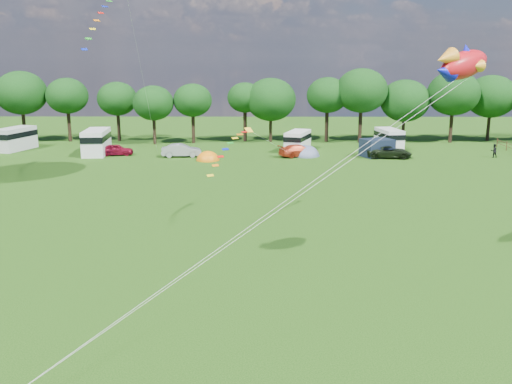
{
  "coord_description": "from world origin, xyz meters",
  "views": [
    {
      "loc": [
        0.25,
        -24.95,
        11.87
      ],
      "look_at": [
        0.0,
        8.0,
        4.0
      ],
      "focal_mm": 40.0,
      "sensor_mm": 36.0,
      "label": 1
    }
  ],
  "objects_px": {
    "car_d": "(389,152)",
    "walker_a": "(494,151)",
    "tent_greyblue": "(306,156)",
    "campervan_d": "(389,138)",
    "tent_orange": "(208,160)",
    "campervan_b": "(96,141)",
    "fish_kite": "(461,65)",
    "car_b": "(181,150)",
    "campervan_a": "(15,138)",
    "campervan_c": "(298,140)",
    "car_a": "(116,150)",
    "car_c": "(299,151)"
  },
  "relations": [
    {
      "from": "campervan_d",
      "to": "fish_kite",
      "type": "xyz_separation_m",
      "value": [
        -6.83,
        -44.97,
        10.06
      ]
    },
    {
      "from": "car_d",
      "to": "tent_orange",
      "type": "distance_m",
      "value": 21.59
    },
    {
      "from": "campervan_b",
      "to": "fish_kite",
      "type": "xyz_separation_m",
      "value": [
        30.32,
        -40.37,
        9.82
      ]
    },
    {
      "from": "campervan_b",
      "to": "campervan_d",
      "type": "height_order",
      "value": "campervan_b"
    },
    {
      "from": "campervan_b",
      "to": "tent_greyblue",
      "type": "relative_size",
      "value": 1.69
    },
    {
      "from": "campervan_d",
      "to": "campervan_c",
      "type": "bearing_deg",
      "value": 90.54
    },
    {
      "from": "car_d",
      "to": "campervan_b",
      "type": "relative_size",
      "value": 0.85
    },
    {
      "from": "walker_a",
      "to": "car_a",
      "type": "bearing_deg",
      "value": -10.93
    },
    {
      "from": "car_a",
      "to": "car_d",
      "type": "height_order",
      "value": "car_d"
    },
    {
      "from": "car_a",
      "to": "campervan_c",
      "type": "xyz_separation_m",
      "value": [
        22.45,
        3.28,
        0.69
      ]
    },
    {
      "from": "tent_orange",
      "to": "car_a",
      "type": "bearing_deg",
      "value": 163.85
    },
    {
      "from": "car_d",
      "to": "campervan_b",
      "type": "height_order",
      "value": "campervan_b"
    },
    {
      "from": "campervan_b",
      "to": "campervan_c",
      "type": "distance_m",
      "value": 25.18
    },
    {
      "from": "campervan_d",
      "to": "car_d",
      "type": "bearing_deg",
      "value": 158.66
    },
    {
      "from": "car_b",
      "to": "campervan_a",
      "type": "bearing_deg",
      "value": 72.1
    },
    {
      "from": "campervan_b",
      "to": "campervan_d",
      "type": "bearing_deg",
      "value": -87.76
    },
    {
      "from": "car_b",
      "to": "campervan_b",
      "type": "xyz_separation_m",
      "value": [
        -10.74,
        1.78,
        0.86
      ]
    },
    {
      "from": "campervan_d",
      "to": "car_c",
      "type": "bearing_deg",
      "value": 107.21
    },
    {
      "from": "car_d",
      "to": "walker_a",
      "type": "height_order",
      "value": "walker_a"
    },
    {
      "from": "car_d",
      "to": "campervan_d",
      "type": "xyz_separation_m",
      "value": [
        1.51,
        6.97,
        0.66
      ]
    },
    {
      "from": "campervan_c",
      "to": "tent_greyblue",
      "type": "xyz_separation_m",
      "value": [
        0.77,
        -3.48,
        -1.37
      ]
    },
    {
      "from": "car_b",
      "to": "car_d",
      "type": "distance_m",
      "value": 24.91
    },
    {
      "from": "car_d",
      "to": "walker_a",
      "type": "bearing_deg",
      "value": -83.61
    },
    {
      "from": "campervan_a",
      "to": "campervan_b",
      "type": "bearing_deg",
      "value": -90.2
    },
    {
      "from": "campervan_a",
      "to": "fish_kite",
      "type": "height_order",
      "value": "fish_kite"
    },
    {
      "from": "car_a",
      "to": "car_b",
      "type": "relative_size",
      "value": 0.94
    },
    {
      "from": "car_b",
      "to": "campervan_b",
      "type": "height_order",
      "value": "campervan_b"
    },
    {
      "from": "car_a",
      "to": "campervan_d",
      "type": "height_order",
      "value": "campervan_d"
    },
    {
      "from": "campervan_a",
      "to": "tent_orange",
      "type": "relative_size",
      "value": 2.13
    },
    {
      "from": "tent_greyblue",
      "to": "walker_a",
      "type": "height_order",
      "value": "walker_a"
    },
    {
      "from": "campervan_a",
      "to": "campervan_c",
      "type": "distance_m",
      "value": 36.5
    },
    {
      "from": "car_c",
      "to": "car_d",
      "type": "height_order",
      "value": "car_d"
    },
    {
      "from": "tent_orange",
      "to": "tent_greyblue",
      "type": "xyz_separation_m",
      "value": [
        11.68,
        3.14,
        -0.0
      ]
    },
    {
      "from": "tent_greyblue",
      "to": "tent_orange",
      "type": "bearing_deg",
      "value": -164.98
    },
    {
      "from": "campervan_d",
      "to": "tent_orange",
      "type": "height_order",
      "value": "campervan_d"
    },
    {
      "from": "tent_orange",
      "to": "tent_greyblue",
      "type": "height_order",
      "value": "tent_greyblue"
    },
    {
      "from": "fish_kite",
      "to": "walker_a",
      "type": "bearing_deg",
      "value": 30.57
    },
    {
      "from": "campervan_d",
      "to": "tent_orange",
      "type": "bearing_deg",
      "value": 101.55
    },
    {
      "from": "campervan_b",
      "to": "campervan_c",
      "type": "bearing_deg",
      "value": -89.01
    },
    {
      "from": "car_c",
      "to": "fish_kite",
      "type": "bearing_deg",
      "value": 165.09
    },
    {
      "from": "campervan_b",
      "to": "tent_orange",
      "type": "xyz_separation_m",
      "value": [
        14.13,
        -4.07,
        -1.62
      ]
    },
    {
      "from": "car_c",
      "to": "campervan_a",
      "type": "relative_size",
      "value": 0.76
    },
    {
      "from": "campervan_b",
      "to": "campervan_c",
      "type": "xyz_separation_m",
      "value": [
        25.05,
        2.55,
        -0.25
      ]
    },
    {
      "from": "car_b",
      "to": "car_c",
      "type": "bearing_deg",
      "value": -93.64
    },
    {
      "from": "campervan_a",
      "to": "tent_greyblue",
      "type": "bearing_deg",
      "value": -80.69
    },
    {
      "from": "campervan_a",
      "to": "tent_orange",
      "type": "height_order",
      "value": "campervan_a"
    },
    {
      "from": "car_d",
      "to": "tent_greyblue",
      "type": "relative_size",
      "value": 1.43
    },
    {
      "from": "tent_greyblue",
      "to": "walker_a",
      "type": "bearing_deg",
      "value": -2.48
    },
    {
      "from": "car_d",
      "to": "campervan_a",
      "type": "relative_size",
      "value": 0.85
    },
    {
      "from": "car_b",
      "to": "car_d",
      "type": "relative_size",
      "value": 0.82
    }
  ]
}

